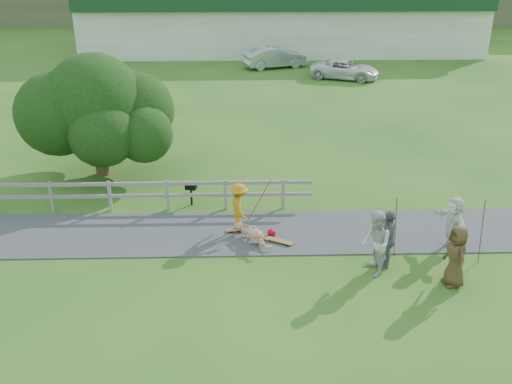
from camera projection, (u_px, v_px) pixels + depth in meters
ground at (224, 257)px, 16.97m from camera, size 260.00×260.00×0.00m
path at (225, 233)px, 18.33m from camera, size 34.00×3.00×0.04m
fence at (91, 192)px, 19.58m from camera, size 15.05×0.10×1.10m
strip_mall at (281, 18)px, 47.94m from camera, size 32.50×10.75×5.10m
skater_rider at (239, 210)px, 18.10m from camera, size 0.86×1.15×1.58m
skater_fallen at (253, 234)px, 17.69m from camera, size 1.52×1.25×0.58m
spectator_a at (376, 243)px, 15.78m from camera, size 0.82×1.00×1.91m
spectator_b at (388, 239)px, 16.19m from camera, size 0.69×1.10×1.75m
spectator_c at (456, 256)px, 15.28m from camera, size 0.66×0.93×1.77m
spectator_d at (453, 223)px, 17.14m from camera, size 0.74×1.63×1.70m
car_silver at (275, 57)px, 41.70m from camera, size 4.91×3.02×1.53m
car_white at (345, 69)px, 38.42m from camera, size 5.01×3.61×1.27m
tree at (97, 124)px, 22.10m from camera, size 6.11×6.11×4.20m
bbq at (191, 194)px, 20.15m from camera, size 0.43×0.36×0.82m
longboard_rider at (240, 231)px, 18.40m from camera, size 0.85×0.32×0.09m
longboard_fallen at (279, 242)px, 17.71m from camera, size 0.92×0.65×0.10m
helmet at (272, 233)px, 18.09m from camera, size 0.27×0.27×0.27m
pole_rider at (258, 200)px, 18.42m from camera, size 0.03×0.03×1.87m
pole_spec_left at (395, 227)px, 16.66m from camera, size 0.03×0.03×1.91m
pole_spec_right at (482, 231)px, 16.30m from camera, size 0.03×0.03×2.02m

